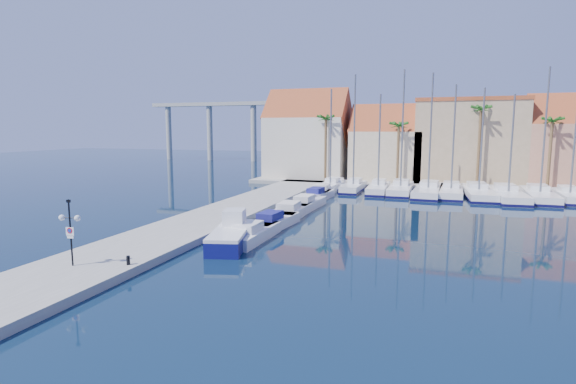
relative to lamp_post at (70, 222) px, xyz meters
name	(u,v)px	position (x,y,z in m)	size (l,w,h in m)	color
ground	(239,286)	(9.37, 1.25, -2.90)	(260.00, 260.00, 0.00)	black
quay_west	(210,219)	(0.37, 14.75, -2.65)	(6.00, 77.00, 0.50)	gray
shore_north	(443,182)	(19.37, 49.25, -2.65)	(54.00, 16.00, 0.50)	gray
lamp_post	(70,222)	(0.00, 0.00, 0.00)	(1.23, 0.49, 3.66)	black
bollard	(128,260)	(2.77, 1.11, -2.15)	(0.20, 0.20, 0.50)	black
fishing_boat	(232,234)	(5.47, 8.45, -2.15)	(3.74, 6.82, 2.27)	#0F1059
motorboat_west_0	(252,233)	(6.25, 10.11, -2.39)	(2.11, 6.46, 1.40)	white
motorboat_west_1	(273,222)	(6.26, 14.41, -2.39)	(2.56, 6.42, 1.40)	white
motorboat_west_2	(291,211)	(6.07, 19.45, -2.39)	(2.61, 7.34, 1.40)	white
motorboat_west_3	(306,203)	(6.23, 23.90, -2.39)	(2.45, 6.90, 1.40)	white
motorboat_west_4	(317,195)	(5.82, 29.77, -2.39)	(2.55, 6.44, 1.40)	white
motorboat_west_5	(323,191)	(5.59, 33.22, -2.39)	(2.60, 7.38, 1.40)	white
motorboat_west_6	(338,184)	(6.01, 40.00, -2.39)	(2.44, 6.04, 1.40)	white
sailboat_0	(331,186)	(5.61, 37.44, -2.28)	(2.51, 8.31, 12.80)	white
sailboat_1	(354,186)	(8.50, 37.72, -2.24)	(2.25, 8.26, 14.50)	white
sailboat_2	(378,188)	(11.65, 37.39, -2.30)	(2.51, 8.70, 12.03)	white
sailboat_3	(401,188)	(14.33, 37.76, -2.28)	(2.60, 9.82, 14.83)	white
sailboat_4	(429,190)	(17.61, 37.27, -2.31)	(3.59, 11.22, 14.27)	white
sailboat_5	(451,191)	(20.15, 37.22, -2.31)	(2.89, 9.89, 12.90)	white
sailboat_6	(478,192)	(23.10, 37.40, -2.33)	(3.61, 11.13, 12.44)	white
sailboat_7	(507,194)	(26.09, 36.68, -2.34)	(3.58, 11.34, 11.63)	white
sailboat_8	(539,195)	(29.43, 37.44, -2.30)	(3.12, 10.84, 14.47)	white
sailboat_9	(569,195)	(32.37, 37.57, -2.27)	(2.44, 8.63, 13.68)	white
building_0	(308,138)	(-0.63, 48.25, 3.62)	(12.30, 9.00, 13.50)	beige
building_1	(387,147)	(11.37, 48.25, 2.40)	(10.30, 8.00, 11.00)	#C7B48C
building_2	(468,141)	(22.37, 49.25, 3.36)	(14.20, 10.20, 11.50)	tan
building_3	(568,145)	(34.37, 48.25, 2.96)	(10.30, 8.00, 12.00)	tan
palm_0	(326,120)	(3.37, 43.25, 6.18)	(2.60, 2.60, 10.15)	brown
palm_1	(399,127)	(13.37, 43.25, 5.23)	(2.60, 2.60, 9.15)	brown
palm_2	(481,112)	(23.37, 43.25, 7.12)	(2.60, 2.60, 11.15)	brown
palm_3	(552,123)	(31.37, 43.25, 5.71)	(2.60, 2.60, 9.65)	brown
viaduct	(235,119)	(-29.70, 83.25, 7.35)	(48.00, 2.20, 14.45)	#9E9E99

